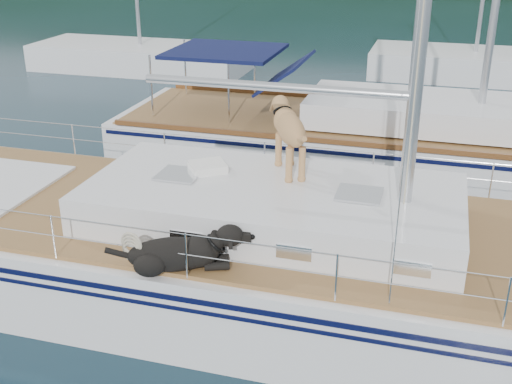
% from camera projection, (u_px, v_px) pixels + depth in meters
% --- Properties ---
extents(ground, '(120.00, 120.00, 0.00)m').
position_uv_depth(ground, '(221.00, 289.00, 9.82)').
color(ground, black).
rests_on(ground, ground).
extents(main_sailboat, '(12.00, 4.02, 14.01)m').
position_uv_depth(main_sailboat, '(226.00, 251.00, 9.53)').
color(main_sailboat, white).
rests_on(main_sailboat, ground).
extents(neighbor_sailboat, '(11.00, 3.50, 13.30)m').
position_uv_depth(neighbor_sailboat, '(367.00, 143.00, 14.30)').
color(neighbor_sailboat, white).
rests_on(neighbor_sailboat, ground).
extents(bg_boat_west, '(8.00, 3.00, 11.65)m').
position_uv_depth(bg_boat_west, '(141.00, 58.00, 24.07)').
color(bg_boat_west, white).
rests_on(bg_boat_west, ground).
extents(bg_boat_center, '(7.20, 3.00, 11.65)m').
position_uv_depth(bg_boat_center, '(474.00, 66.00, 22.77)').
color(bg_boat_center, white).
rests_on(bg_boat_center, ground).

